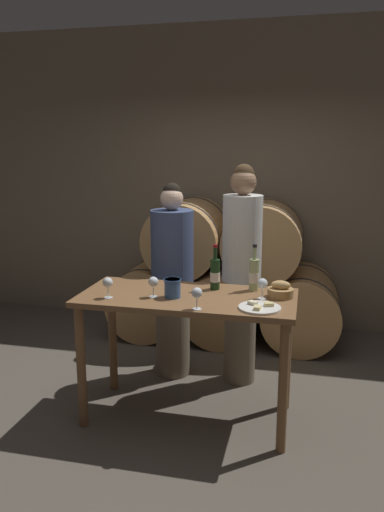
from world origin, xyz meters
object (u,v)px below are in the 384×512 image
at_px(blue_crock, 172,287).
at_px(bread_basket, 280,291).
at_px(person_left, 172,280).
at_px(wine_glass_left, 153,282).
at_px(wine_bottle_white, 254,274).
at_px(cheese_plate, 260,307).
at_px(person_right, 241,273).
at_px(wine_glass_center, 197,294).
at_px(wine_glass_far_left, 108,283).
at_px(tasting_table, 188,314).
at_px(wine_bottle_red, 215,274).
at_px(wine_glass_right, 262,284).

bearing_deg(blue_crock, bread_basket, 13.47).
distance_m(person_left, wine_glass_left, 0.80).
distance_m(wine_bottle_white, cheese_plate, 0.43).
bearing_deg(person_right, wine_glass_center, -99.29).
height_order(bread_basket, wine_glass_far_left, wine_glass_far_left).
distance_m(blue_crock, wine_glass_left, 0.14).
xyz_separation_m(tasting_table, person_left, (-0.29, 0.68, 0.05)).
xyz_separation_m(wine_glass_far_left, wine_glass_center, (0.65, -0.10, 0.00)).
xyz_separation_m(person_left, wine_bottle_white, (0.73, -0.45, 0.21)).
bearing_deg(wine_glass_left, wine_bottle_red, 37.32).
bearing_deg(wine_glass_right, wine_bottle_red, 155.58).
distance_m(wine_glass_left, wine_glass_right, 0.74).
distance_m(wine_bottle_red, wine_glass_far_left, 0.77).
bearing_deg(person_left, wine_bottle_red, -46.99).
bearing_deg(bread_basket, wine_glass_left, -167.07).
xyz_separation_m(wine_bottle_red, wine_glass_left, (-0.38, -0.29, -0.01)).
xyz_separation_m(wine_bottle_white, cheese_plate, (0.08, -0.41, -0.11)).
height_order(wine_bottle_red, bread_basket, wine_bottle_red).
height_order(person_right, wine_bottle_white, person_right).
relative_size(wine_bottle_red, wine_glass_right, 2.30).
distance_m(wine_bottle_red, wine_glass_right, 0.39).
distance_m(tasting_table, bread_basket, 0.67).
xyz_separation_m(cheese_plate, wine_glass_right, (-0.00, 0.21, 0.10)).
bearing_deg(wine_glass_center, bread_basket, 37.51).
bearing_deg(wine_glass_right, wine_bottle_white, 111.84).
bearing_deg(wine_bottle_white, cheese_plate, -78.59).
xyz_separation_m(wine_glass_left, wine_glass_center, (0.35, -0.19, 0.00)).
xyz_separation_m(person_left, blue_crock, (0.21, -0.75, 0.16)).
relative_size(wine_bottle_red, bread_basket, 1.88).
height_order(bread_basket, cheese_plate, bread_basket).
bearing_deg(wine_glass_center, blue_crock, 135.82).
height_order(bread_basket, wine_glass_center, wine_glass_center).
bearing_deg(wine_glass_center, wine_bottle_white, 59.14).
distance_m(blue_crock, wine_glass_far_left, 0.44).
bearing_deg(wine_glass_far_left, bread_basket, 13.90).
height_order(wine_bottle_red, blue_crock, wine_bottle_red).
height_order(wine_glass_left, wine_glass_right, same).
bearing_deg(wine_glass_right, person_left, 141.33).
bearing_deg(person_right, blue_crock, -116.65).
xyz_separation_m(blue_crock, wine_glass_left, (-0.13, -0.02, 0.03)).
bearing_deg(wine_glass_center, wine_bottle_red, 86.71).
bearing_deg(wine_glass_far_left, wine_bottle_red, 29.19).
relative_size(tasting_table, person_left, 0.91).
bearing_deg(cheese_plate, wine_glass_right, 91.16).
xyz_separation_m(blue_crock, wine_glass_center, (0.22, -0.21, 0.03)).
xyz_separation_m(person_left, wine_glass_left, (0.08, -0.77, 0.20)).
distance_m(blue_crock, wine_glass_center, 0.31).
bearing_deg(wine_bottle_red, blue_crock, -132.99).
relative_size(person_right, wine_bottle_red, 5.47).
xyz_separation_m(wine_glass_center, wine_glass_right, (0.38, 0.32, 0.00)).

